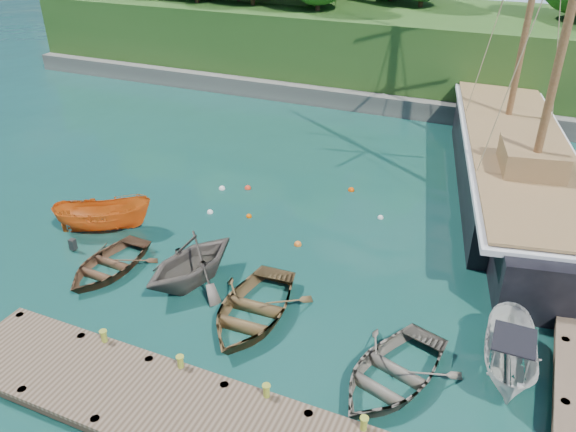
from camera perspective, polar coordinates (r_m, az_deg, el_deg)
name	(u,v)px	position (r m, az deg, el deg)	size (l,w,h in m)	color
ground	(276,298)	(22.03, -1.19, -8.33)	(160.00, 160.00, 0.00)	#133C32
bollard_0	(108,354)	(20.62, -17.84, -13.24)	(0.26, 0.26, 0.45)	olive
bollard_1	(183,381)	(19.14, -10.64, -16.11)	(0.26, 0.26, 0.45)	olive
bollard_2	(267,410)	(18.04, -2.16, -19.09)	(0.26, 0.26, 0.45)	olive
rowboat_0	(109,271)	(24.67, -17.74, -5.30)	(3.01, 4.22, 0.87)	#503522
rowboat_1	(193,282)	(23.20, -9.67, -6.59)	(3.79, 4.39, 2.31)	#5A524A
rowboat_2	(252,317)	(21.17, -3.64, -10.24)	(3.65, 5.11, 1.06)	brown
rowboat_3	(390,381)	(19.10, 10.37, -16.19)	(3.46, 4.84, 1.00)	#5F5A4E
motorboat_orange	(106,230)	(27.60, -18.01, -1.36)	(1.69, 4.48, 1.73)	#D45E17
cabin_boat_white	(506,372)	(20.38, 21.27, -14.60)	(1.64, 4.36, 1.68)	silver
schooner	(513,170)	(31.59, 21.86, 4.37)	(9.32, 28.60, 21.35)	black
mooring_buoy_0	(210,213)	(27.94, -7.91, 0.33)	(0.30, 0.30, 0.30)	white
mooring_buoy_1	(249,217)	(27.39, -3.99, -0.08)	(0.28, 0.28, 0.28)	#DB5201
mooring_buoy_2	(298,245)	(25.15, 1.00, -2.97)	(0.35, 0.35, 0.35)	orange
mooring_buoy_3	(380,218)	(27.58, 9.37, -0.22)	(0.28, 0.28, 0.28)	silver
mooring_buoy_4	(248,189)	(30.08, -4.10, 2.79)	(0.35, 0.35, 0.35)	red
mooring_buoy_5	(351,191)	(29.98, 6.43, 2.58)	(0.34, 0.34, 0.34)	#D64400
mooring_buoy_6	(222,189)	(30.17, -6.71, 2.74)	(0.34, 0.34, 0.34)	silver
headland	(290,4)	(51.88, 0.21, 20.77)	(51.00, 19.31, 12.90)	#474744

